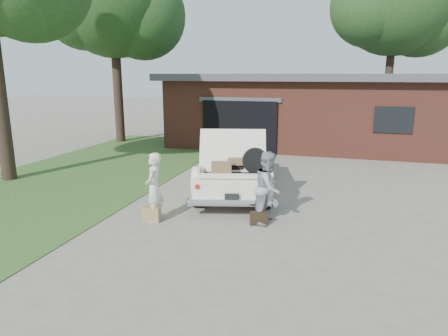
# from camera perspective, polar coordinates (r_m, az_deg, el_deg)

# --- Properties ---
(ground) EXTENTS (90.00, 90.00, 0.00)m
(ground) POSITION_cam_1_polar(r_m,az_deg,el_deg) (9.29, -1.06, -7.44)
(ground) COLOR gray
(ground) RESTS_ON ground
(grass_strip) EXTENTS (6.00, 16.00, 0.02)m
(grass_strip) POSITION_cam_1_polar(r_m,az_deg,el_deg) (14.29, -18.77, -0.70)
(grass_strip) COLOR #2D4C1E
(grass_strip) RESTS_ON ground
(house) EXTENTS (12.80, 7.80, 3.30)m
(house) POSITION_cam_1_polar(r_m,az_deg,el_deg) (19.89, 11.78, 8.35)
(house) COLOR brown
(house) RESTS_ON ground
(tree_back) EXTENTS (6.22, 5.41, 9.41)m
(tree_back) POSITION_cam_1_polar(r_m,az_deg,el_deg) (20.54, -15.40, 21.60)
(tree_back) COLOR #38281E
(tree_back) RESTS_ON ground
(tree_right) EXTENTS (7.20, 6.26, 10.49)m
(tree_right) POSITION_cam_1_polar(r_m,az_deg,el_deg) (25.26, 23.53, 20.83)
(tree_right) COLOR #38281E
(tree_right) RESTS_ON ground
(sedan) EXTENTS (3.08, 5.31, 1.95)m
(sedan) POSITION_cam_1_polar(r_m,az_deg,el_deg) (11.51, 1.38, 0.45)
(sedan) COLOR white
(sedan) RESTS_ON ground
(woman_left) EXTENTS (0.47, 0.63, 1.58)m
(woman_left) POSITION_cam_1_polar(r_m,az_deg,el_deg) (9.19, -9.98, -2.70)
(woman_left) COLOR silver
(woman_left) RESTS_ON ground
(woman_right) EXTENTS (0.71, 0.86, 1.63)m
(woman_right) POSITION_cam_1_polar(r_m,az_deg,el_deg) (8.98, 6.39, -2.78)
(woman_right) COLOR gray
(woman_right) RESTS_ON ground
(suitcase_left) EXTENTS (0.45, 0.16, 0.35)m
(suitcase_left) POSITION_cam_1_polar(r_m,az_deg,el_deg) (9.31, -10.38, -6.49)
(suitcase_left) COLOR #977E4C
(suitcase_left) RESTS_ON ground
(suitcase_right) EXTENTS (0.42, 0.25, 0.31)m
(suitcase_right) POSITION_cam_1_polar(r_m,az_deg,el_deg) (8.99, 5.01, -7.17)
(suitcase_right) COLOR black
(suitcase_right) RESTS_ON ground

